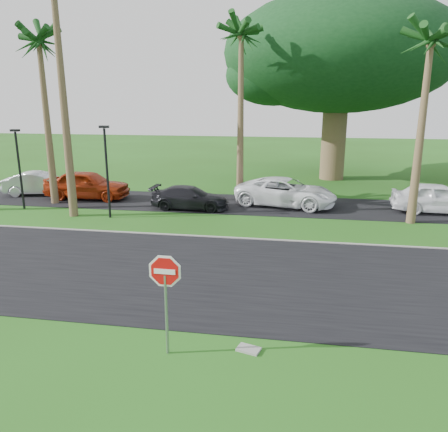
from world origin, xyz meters
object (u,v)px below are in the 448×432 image
car_silver (40,184)px  car_minivan (286,192)px  car_red (87,185)px  car_dark (190,198)px  stop_sign_near (165,284)px  car_pickup (438,198)px

car_silver → car_minivan: (15.39, -0.41, 0.06)m
car_red → car_dark: bearing=-103.3°
stop_sign_near → car_dark: stop_sign_near is taller
car_silver → car_dark: car_silver is taller
car_red → stop_sign_near: bearing=-149.1°
car_red → car_dark: (6.75, -1.46, -0.24)m
car_dark → car_minivan: bearing=-72.6°
stop_sign_near → car_minivan: size_ratio=0.46×
car_red → car_pickup: car_red is taller
stop_sign_near → car_dark: bearing=101.7°
car_minivan → car_pickup: size_ratio=1.20×
stop_sign_near → car_red: size_ratio=0.52×
car_red → car_minivan: bearing=-90.4°
car_silver → car_red: bearing=-112.3°
car_silver → car_minivan: size_ratio=0.78×
car_red → car_pickup: bearing=-91.5°
stop_sign_near → car_silver: stop_sign_near is taller
car_minivan → stop_sign_near: bearing=-175.7°
car_dark → car_silver: bearing=79.3°
stop_sign_near → car_minivan: stop_sign_near is taller
stop_sign_near → car_silver: bearing=129.4°
car_dark → car_pickup: 13.27m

